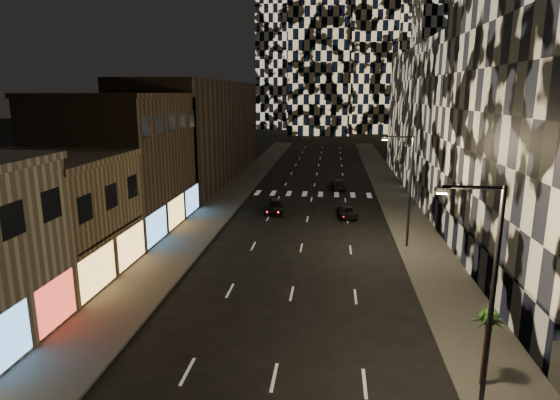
% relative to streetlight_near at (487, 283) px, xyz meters
% --- Properties ---
extents(sidewalk_left, '(4.00, 120.00, 0.15)m').
position_rel_streetlight_near_xyz_m(sidewalk_left, '(-18.35, 40.00, -5.28)').
color(sidewalk_left, '#47443F').
rests_on(sidewalk_left, ground).
extents(sidewalk_right, '(4.00, 120.00, 0.15)m').
position_rel_streetlight_near_xyz_m(sidewalk_right, '(1.65, 40.00, -5.28)').
color(sidewalk_right, '#47443F').
rests_on(sidewalk_right, ground).
extents(curb_left, '(0.20, 120.00, 0.15)m').
position_rel_streetlight_near_xyz_m(curb_left, '(-16.25, 40.00, -5.28)').
color(curb_left, '#4C4C47').
rests_on(curb_left, ground).
extents(curb_right, '(0.20, 120.00, 0.15)m').
position_rel_streetlight_near_xyz_m(curb_right, '(-0.45, 40.00, -5.28)').
color(curb_right, '#4C4C47').
rests_on(curb_right, ground).
extents(retail_tan, '(10.00, 10.00, 8.00)m').
position_rel_streetlight_near_xyz_m(retail_tan, '(-25.35, 11.00, -1.35)').
color(retail_tan, '#897352').
rests_on(retail_tan, ground).
extents(retail_brown, '(10.00, 15.00, 12.00)m').
position_rel_streetlight_near_xyz_m(retail_brown, '(-25.35, 23.50, 0.65)').
color(retail_brown, '#493829').
rests_on(retail_brown, ground).
extents(retail_filler_left, '(10.00, 40.00, 14.00)m').
position_rel_streetlight_near_xyz_m(retail_filler_left, '(-25.35, 50.00, 1.65)').
color(retail_filler_left, '#493829').
rests_on(retail_filler_left, ground).
extents(midrise_base, '(0.60, 25.00, 3.00)m').
position_rel_streetlight_near_xyz_m(midrise_base, '(3.95, 14.50, -3.85)').
color(midrise_base, '#383838').
rests_on(midrise_base, ground).
extents(midrise_filler_right, '(16.00, 40.00, 18.00)m').
position_rel_streetlight_near_xyz_m(midrise_filler_right, '(11.65, 47.00, 3.65)').
color(midrise_filler_right, '#232326').
rests_on(midrise_filler_right, ground).
extents(streetlight_near, '(2.55, 0.25, 9.00)m').
position_rel_streetlight_near_xyz_m(streetlight_near, '(0.00, 0.00, 0.00)').
color(streetlight_near, black).
rests_on(streetlight_near, sidewalk_right).
extents(streetlight_far, '(2.55, 0.25, 9.00)m').
position_rel_streetlight_near_xyz_m(streetlight_far, '(0.00, 20.00, 0.00)').
color(streetlight_far, black).
rests_on(streetlight_far, sidewalk_right).
extents(car_dark_midlane, '(2.14, 4.52, 1.49)m').
position_rel_streetlight_near_xyz_m(car_dark_midlane, '(-11.85, 30.01, -4.61)').
color(car_dark_midlane, black).
rests_on(car_dark_midlane, ground).
extents(car_dark_oncoming, '(2.03, 4.64, 1.33)m').
position_rel_streetlight_near_xyz_m(car_dark_oncoming, '(-5.11, 43.52, -4.69)').
color(car_dark_oncoming, black).
rests_on(car_dark_oncoming, ground).
extents(car_dark_rightlane, '(2.18, 4.00, 1.06)m').
position_rel_streetlight_near_xyz_m(car_dark_rightlane, '(-4.35, 29.02, -4.82)').
color(car_dark_rightlane, black).
rests_on(car_dark_rightlane, ground).
extents(palm_tree, '(1.77, 1.73, 3.46)m').
position_rel_streetlight_near_xyz_m(palm_tree, '(0.65, 1.27, -2.35)').
color(palm_tree, '#47331E').
rests_on(palm_tree, sidewalk_right).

